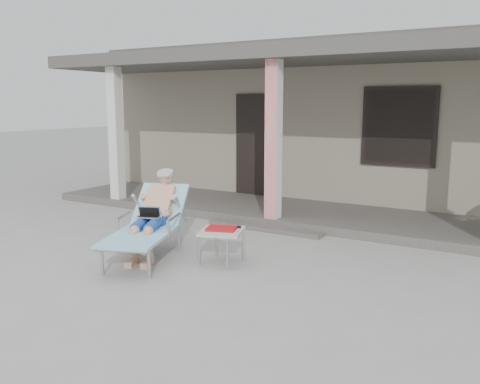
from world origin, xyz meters
The scene contains 7 objects.
ground centered at (0.00, 0.00, 0.00)m, with size 60.00×60.00×0.00m, color #9E9E99.
house centered at (0.00, 6.50, 1.67)m, with size 10.40×5.40×3.30m.
porch_deck centered at (0.00, 3.00, 0.07)m, with size 10.00×2.00×0.15m, color #605B56.
porch_overhang centered at (0.00, 2.95, 2.79)m, with size 10.00×2.30×2.85m.
porch_step centered at (0.00, 1.85, 0.04)m, with size 2.00×0.30×0.07m, color #605B56.
lounger centered at (-0.68, -0.19, 0.74)m, with size 1.25×1.90×1.20m.
side_table centered at (0.32, 0.02, 0.40)m, with size 0.67×0.67×0.48m.
Camera 1 is at (3.74, -5.38, 2.06)m, focal length 38.00 mm.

